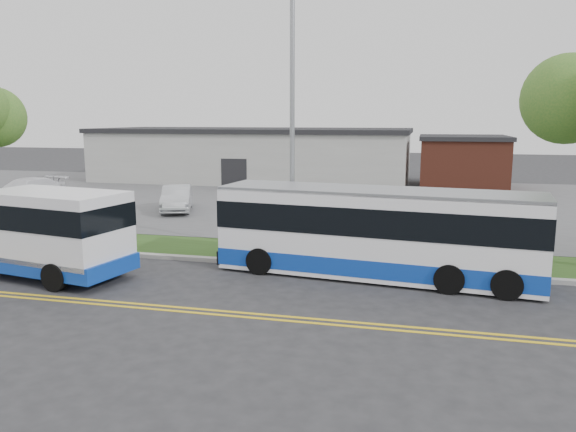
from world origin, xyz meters
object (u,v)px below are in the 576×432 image
(parked_car_a, at_px, (177,198))
(parked_car_b, at_px, (25,191))
(transit_bus, at_px, (376,233))
(pedestrian, at_px, (102,213))
(streetlight_near, at_px, (292,116))
(shuttle_bus, at_px, (39,230))

(parked_car_a, relative_size, parked_car_b, 0.83)
(transit_bus, relative_size, pedestrian, 5.51)
(pedestrian, xyz_separation_m, parked_car_a, (0.40, 6.73, -0.25))
(pedestrian, bearing_deg, streetlight_near, 167.96)
(streetlight_near, xyz_separation_m, pedestrian, (-8.80, 1.27, -4.17))
(streetlight_near, distance_m, pedestrian, 9.82)
(shuttle_bus, height_order, pedestrian, shuttle_bus)
(streetlight_near, bearing_deg, transit_bus, -32.51)
(transit_bus, xyz_separation_m, pedestrian, (-12.14, 3.40, -0.40))
(transit_bus, bearing_deg, parked_car_a, 145.83)
(parked_car_b, bearing_deg, pedestrian, -24.55)
(shuttle_bus, relative_size, parked_car_a, 1.78)
(shuttle_bus, relative_size, pedestrian, 3.98)
(shuttle_bus, bearing_deg, parked_car_a, 104.66)
(streetlight_near, height_order, pedestrian, streetlight_near)
(pedestrian, bearing_deg, transit_bus, 160.54)
(streetlight_near, bearing_deg, pedestrian, 171.78)
(transit_bus, xyz_separation_m, parked_car_a, (-11.74, 10.13, -0.65))
(parked_car_a, distance_m, parked_car_b, 10.00)
(transit_bus, bearing_deg, pedestrian, 170.96)
(pedestrian, bearing_deg, parked_car_a, -97.23)
(parked_car_a, bearing_deg, streetlight_near, -64.21)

